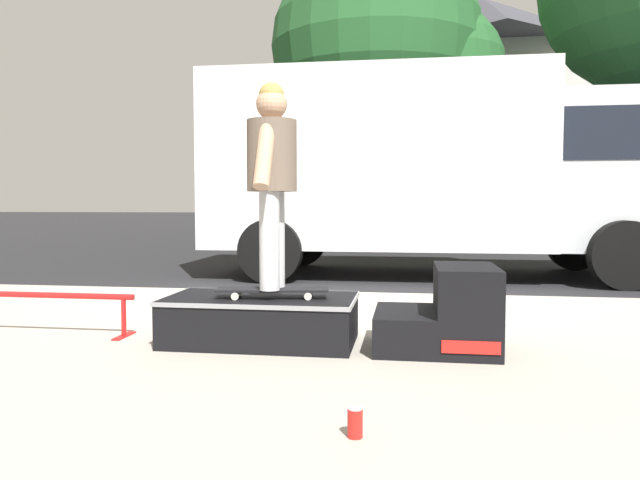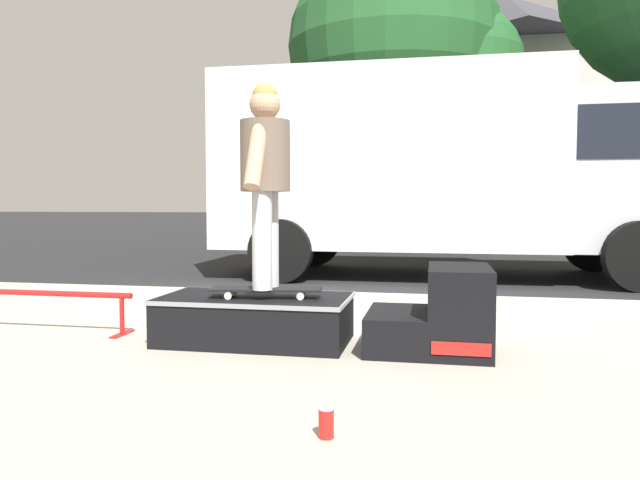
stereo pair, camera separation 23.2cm
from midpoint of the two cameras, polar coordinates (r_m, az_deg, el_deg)
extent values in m
plane|color=black|center=(7.30, 0.82, -5.27)|extent=(140.00, 140.00, 0.00)
cube|color=#A8A093|center=(4.43, -6.18, -10.26)|extent=(50.00, 5.00, 0.12)
cube|color=black|center=(4.30, -4.67, -7.57)|extent=(1.32, 0.70, 0.33)
cube|color=gray|center=(4.28, -4.68, -5.58)|extent=(1.34, 0.72, 0.03)
cube|color=black|center=(4.16, 9.06, -8.52)|extent=(0.41, 0.71, 0.26)
cube|color=black|center=(4.13, 14.77, -6.44)|extent=(0.41, 0.71, 0.57)
cube|color=red|center=(3.82, 15.09, -10.07)|extent=(0.36, 0.01, 0.08)
cylinder|color=red|center=(5.05, -23.81, -4.68)|extent=(1.49, 0.04, 0.04)
cylinder|color=red|center=(4.73, -17.10, -6.91)|extent=(0.04, 0.04, 0.30)
cube|color=red|center=(4.76, -17.07, -8.60)|extent=(0.06, 0.28, 0.01)
cube|color=black|center=(4.19, -3.62, -4.73)|extent=(0.80, 0.31, 0.02)
cylinder|color=silver|center=(4.26, -0.13, -5.04)|extent=(0.06, 0.04, 0.05)
cylinder|color=silver|center=(4.08, -0.25, -5.41)|extent=(0.06, 0.04, 0.05)
cylinder|color=silver|center=(4.31, -6.79, -4.96)|extent=(0.06, 0.04, 0.05)
cylinder|color=silver|center=(4.14, -7.20, -5.32)|extent=(0.06, 0.04, 0.05)
cylinder|color=silver|center=(4.23, -3.34, 0.07)|extent=(0.14, 0.14, 0.68)
cylinder|color=silver|center=(4.07, -3.94, -0.07)|extent=(0.14, 0.14, 0.68)
cylinder|color=#726051|center=(4.16, -3.67, 8.03)|extent=(0.34, 0.34, 0.49)
cylinder|color=tan|center=(4.36, -2.94, 7.64)|extent=(0.11, 0.30, 0.46)
cylinder|color=tan|center=(3.95, -4.46, 8.07)|extent=(0.11, 0.30, 0.46)
sphere|color=tan|center=(4.20, -3.68, 12.83)|extent=(0.22, 0.22, 0.22)
sphere|color=tan|center=(4.21, -3.69, 13.62)|extent=(0.18, 0.18, 0.18)
cylinder|color=red|center=(2.63, 3.25, -17.17)|extent=(0.07, 0.07, 0.12)
cylinder|color=silver|center=(2.61, 3.26, -15.87)|extent=(0.06, 0.06, 0.00)
cube|color=silver|center=(9.35, 7.16, 7.37)|extent=(5.00, 2.35, 2.60)
cube|color=silver|center=(9.73, 27.97, 5.66)|extent=(1.90, 2.16, 2.20)
cube|color=black|center=(9.77, 28.05, 8.49)|extent=(1.92, 2.19, 0.70)
cylinder|color=black|center=(10.83, 25.22, -0.36)|extent=(0.90, 0.28, 0.90)
cylinder|color=black|center=(10.70, 0.05, -0.07)|extent=(0.90, 0.28, 0.90)
cylinder|color=black|center=(8.41, -2.99, -1.04)|extent=(0.90, 0.28, 0.90)
cylinder|color=brown|center=(13.94, 7.46, 5.26)|extent=(0.56, 0.56, 3.11)
sphere|color=#235628|center=(14.38, 7.57, 17.78)|extent=(4.82, 4.82, 4.82)
sphere|color=#235628|center=(14.22, 13.08, 15.39)|extent=(3.13, 3.13, 3.13)
cube|color=silver|center=(22.32, 17.40, 8.16)|extent=(9.00, 7.50, 6.00)
cube|color=#B2ADA3|center=(18.28, 18.70, 4.19)|extent=(9.00, 0.50, 2.80)
pyramid|color=#38383F|center=(23.06, 17.59, 18.61)|extent=(9.54, 7.95, 2.40)
camera|label=1|loc=(0.12, -88.72, 0.08)|focal=33.41mm
camera|label=2|loc=(0.12, 91.28, -0.08)|focal=33.41mm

